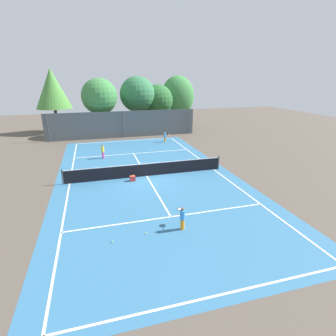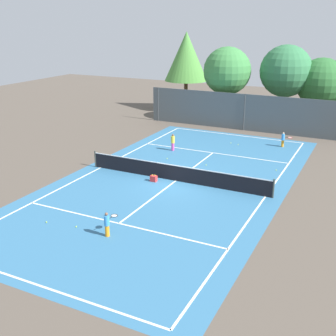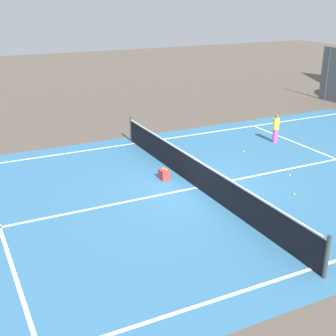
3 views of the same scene
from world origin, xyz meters
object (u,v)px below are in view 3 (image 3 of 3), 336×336
(tennis_ball_3, at_px, (214,185))
(ball_crate, at_px, (164,175))
(player_0, at_px, (276,128))
(tennis_ball_1, at_px, (243,152))
(tennis_ball_7, at_px, (294,194))
(tennis_ball_0, at_px, (290,176))

(tennis_ball_3, bearing_deg, ball_crate, -135.69)
(player_0, height_order, ball_crate, player_0)
(player_0, bearing_deg, ball_crate, -74.55)
(tennis_ball_1, distance_m, tennis_ball_7, 4.45)
(player_0, distance_m, tennis_ball_7, 5.80)
(ball_crate, distance_m, tennis_ball_3, 1.80)
(tennis_ball_7, bearing_deg, tennis_ball_0, 144.36)
(tennis_ball_7, bearing_deg, tennis_ball_3, -133.18)
(tennis_ball_0, height_order, tennis_ball_1, same)
(player_0, relative_size, tennis_ball_3, 19.18)
(tennis_ball_1, bearing_deg, tennis_ball_3, -50.31)
(ball_crate, bearing_deg, tennis_ball_1, 105.81)
(tennis_ball_3, relative_size, tennis_ball_7, 1.00)
(tennis_ball_0, distance_m, tennis_ball_7, 1.66)
(tennis_ball_0, xyz_separation_m, tennis_ball_7, (1.35, -0.97, 0.00))
(player_0, distance_m, tennis_ball_3, 5.92)
(player_0, distance_m, ball_crate, 6.56)
(tennis_ball_1, distance_m, tennis_ball_3, 3.90)
(tennis_ball_3, distance_m, tennis_ball_7, 2.68)
(ball_crate, xyz_separation_m, tennis_ball_1, (-1.20, 4.25, -0.15))
(ball_crate, bearing_deg, tennis_ball_7, 45.81)
(player_0, xyz_separation_m, tennis_ball_0, (3.51, -2.13, -0.62))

